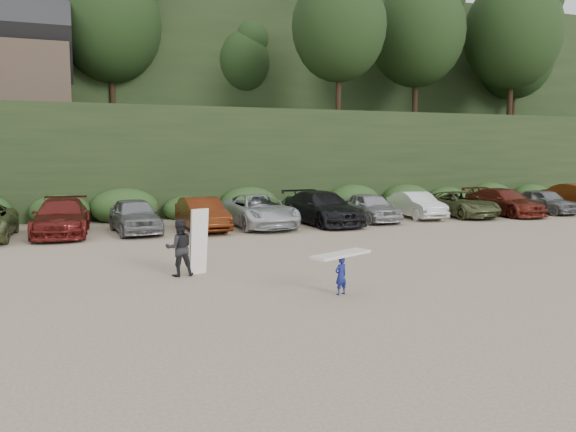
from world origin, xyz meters
name	(u,v)px	position (x,y,z in m)	size (l,w,h in m)	color
ground	(353,267)	(0.00, 0.00, 0.00)	(120.00, 120.00, 0.00)	tan
hillside_backdrop	(165,64)	(-0.26, 35.93, 11.22)	(90.00, 41.50, 28.00)	black
parked_cars	(274,210)	(0.89, 9.93, 0.76)	(39.48, 6.14, 1.64)	#99999D
child_surfer	(341,266)	(-1.86, -2.96, 0.72)	(1.80, 1.15, 1.05)	navy
adult_surfer	(181,247)	(-5.18, 0.58, 0.83)	(1.26, 0.62, 1.92)	black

